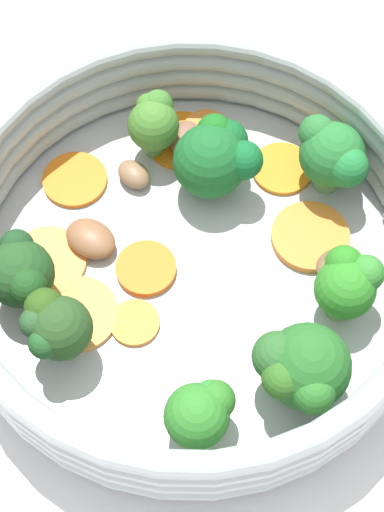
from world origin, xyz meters
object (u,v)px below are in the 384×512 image
at_px(broccoli_floret_1, 302,368).
at_px(mushroom_piece_1, 134,174).
at_px(carrot_slice_7, 206,129).
at_px(mushroom_piece_2, 91,239).
at_px(carrot_slice_5, 282,169).
at_px(broccoli_floret_0, 215,156).
at_px(mushroom_piece_0, 186,140).
at_px(broccoli_floret_5, 55,326).
at_px(mushroom_piece_3, 336,264).
at_px(carrot_slice_2, 310,237).
at_px(carrot_slice_4, 135,323).
at_px(broccoli_floret_2, 201,412).
at_px(broccoli_floret_7, 347,281).
at_px(carrot_slice_3, 48,261).
at_px(broccoli_floret_3, 333,155).
at_px(carrot_slice_1, 146,268).
at_px(broccoli_floret_6, 21,273).
at_px(broccoli_floret_4, 154,122).
at_px(carrot_slice_6, 182,141).
at_px(skillet, 192,274).
at_px(carrot_slice_8, 77,314).
at_px(carrot_slice_0, 75,180).

distance_m(broccoli_floret_1, mushroom_piece_1, 0.17).
bearing_deg(carrot_slice_7, mushroom_piece_2, 169.63).
xyz_separation_m(carrot_slice_5, broccoli_floret_0, (-0.03, 0.03, 0.03)).
relative_size(mushroom_piece_0, mushroom_piece_1, 1.22).
relative_size(broccoli_floret_5, mushroom_piece_3, 1.82).
distance_m(carrot_slice_2, carrot_slice_4, 0.12).
bearing_deg(broccoli_floret_2, carrot_slice_4, 60.87).
xyz_separation_m(broccoli_floret_2, broccoli_floret_7, (0.10, -0.03, 0.00)).
distance_m(carrot_slice_5, broccoli_floret_1, 0.15).
bearing_deg(carrot_slice_3, mushroom_piece_1, -10.88).
xyz_separation_m(carrot_slice_5, broccoli_floret_7, (-0.07, -0.07, 0.03)).
bearing_deg(carrot_slice_7, carrot_slice_5, -93.02).
height_order(broccoli_floret_7, mushroom_piece_1, broccoli_floret_7).
relative_size(broccoli_floret_3, mushroom_piece_0, 1.82).
bearing_deg(carrot_slice_7, broccoli_floret_5, -179.18).
distance_m(carrot_slice_1, carrot_slice_5, 0.11).
bearing_deg(carrot_slice_4, broccoli_floret_6, 103.66).
distance_m(broccoli_floret_1, broccoli_floret_4, 0.18).
xyz_separation_m(broccoli_floret_0, broccoli_floret_6, (-0.12, 0.06, 0.00)).
distance_m(broccoli_floret_6, mushroom_piece_0, 0.14).
distance_m(mushroom_piece_0, mushroom_piece_2, 0.09).
xyz_separation_m(carrot_slice_6, broccoli_floret_5, (-0.16, -0.01, 0.03)).
distance_m(broccoli_floret_3, mushroom_piece_2, 0.15).
bearing_deg(mushroom_piece_0, carrot_slice_1, -165.30).
relative_size(carrot_slice_3, carrot_slice_4, 1.61).
bearing_deg(mushroom_piece_0, broccoli_floret_4, 125.52).
bearing_deg(broccoli_floret_0, carrot_slice_4, -176.60).
xyz_separation_m(broccoli_floret_0, broccoli_floret_7, (-0.04, -0.10, -0.00)).
relative_size(carrot_slice_7, mushroom_piece_2, 0.90).
bearing_deg(mushroom_piece_1, skillet, -120.76).
bearing_deg(mushroom_piece_2, broccoli_floret_3, -44.07).
xyz_separation_m(carrot_slice_6, mushroom_piece_3, (-0.04, -0.12, 0.00)).
xyz_separation_m(carrot_slice_3, broccoli_floret_5, (-0.04, -0.04, 0.03)).
bearing_deg(carrot_slice_3, carrot_slice_8, -120.70).
height_order(mushroom_piece_1, mushroom_piece_3, mushroom_piece_1).
xyz_separation_m(carrot_slice_8, broccoli_floret_2, (-0.02, -0.09, 0.02)).
bearing_deg(carrot_slice_7, carrot_slice_8, 179.29).
bearing_deg(carrot_slice_1, carrot_slice_7, 9.50).
bearing_deg(carrot_slice_2, broccoli_floret_6, 132.45).
height_order(broccoli_floret_1, broccoli_floret_3, broccoli_floret_1).
bearing_deg(carrot_slice_0, mushroom_piece_3, -82.01).
distance_m(carrot_slice_4, broccoli_floret_2, 0.07).
height_order(carrot_slice_0, carrot_slice_6, same).
relative_size(broccoli_floret_1, broccoli_floret_7, 1.20).
height_order(carrot_slice_4, broccoli_floret_7, broccoli_floret_7).
height_order(broccoli_floret_3, broccoli_floret_4, broccoli_floret_3).
xyz_separation_m(broccoli_floret_6, mushroom_piece_1, (0.10, -0.01, -0.02)).
xyz_separation_m(carrot_slice_2, mushroom_piece_0, (0.02, 0.10, 0.00)).
distance_m(broccoli_floret_4, mushroom_piece_1, 0.03).
height_order(carrot_slice_4, carrot_slice_5, same).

